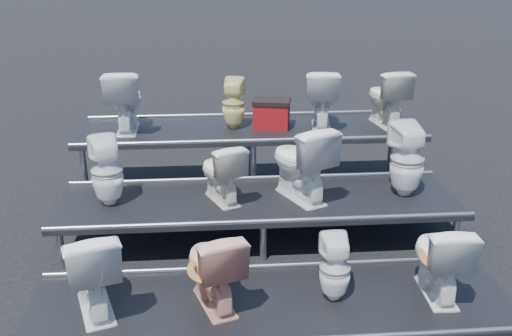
{
  "coord_description": "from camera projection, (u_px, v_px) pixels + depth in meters",
  "views": [
    {
      "loc": [
        -0.47,
        -5.52,
        2.92
      ],
      "look_at": [
        -0.03,
        0.1,
        0.77
      ],
      "focal_mm": 40.0,
      "sensor_mm": 36.0,
      "label": 1
    }
  ],
  "objects": [
    {
      "name": "ground",
      "position": [
        259.0,
        237.0,
        6.21
      ],
      "size": [
        80.0,
        80.0,
        0.0
      ],
      "primitive_type": "plane",
      "color": "black",
      "rests_on": "ground"
    },
    {
      "name": "tier_front",
      "position": [
        272.0,
        304.0,
        4.99
      ],
      "size": [
        4.2,
        1.2,
        0.06
      ],
      "primitive_type": "cube",
      "color": "black",
      "rests_on": "ground"
    },
    {
      "name": "tier_mid",
      "position": [
        259.0,
        218.0,
        6.13
      ],
      "size": [
        4.2,
        1.2,
        0.46
      ],
      "primitive_type": "cube",
      "color": "black",
      "rests_on": "ground"
    },
    {
      "name": "tier_back",
      "position": [
        251.0,
        160.0,
        7.27
      ],
      "size": [
        4.2,
        1.2,
        0.86
      ],
      "primitive_type": "cube",
      "color": "black",
      "rests_on": "ground"
    },
    {
      "name": "toilet_0",
      "position": [
        91.0,
        269.0,
        4.73
      ],
      "size": [
        0.66,
        0.87,
        0.78
      ],
      "primitive_type": "imported",
      "rotation": [
        0.0,
        0.0,
        3.46
      ],
      "color": "white",
      "rests_on": "tier_front"
    },
    {
      "name": "toilet_1",
      "position": [
        213.0,
        267.0,
        4.81
      ],
      "size": [
        0.61,
        0.81,
        0.73
      ],
      "primitive_type": "imported",
      "rotation": [
        0.0,
        0.0,
        3.46
      ],
      "color": "#DC9A85",
      "rests_on": "tier_front"
    },
    {
      "name": "toilet_2",
      "position": [
        335.0,
        268.0,
        4.91
      ],
      "size": [
        0.27,
        0.28,
        0.6
      ],
      "primitive_type": "imported",
      "rotation": [
        0.0,
        0.0,
        3.15
      ],
      "color": "white",
      "rests_on": "tier_front"
    },
    {
      "name": "toilet_3",
      "position": [
        439.0,
        258.0,
        4.96
      ],
      "size": [
        0.43,
        0.73,
        0.73
      ],
      "primitive_type": "imported",
      "rotation": [
        0.0,
        0.0,
        3.1
      ],
      "color": "white",
      "rests_on": "tier_front"
    },
    {
      "name": "toilet_4",
      "position": [
        107.0,
        171.0,
        5.8
      ],
      "size": [
        0.42,
        0.42,
        0.73
      ],
      "primitive_type": "imported",
      "rotation": [
        0.0,
        0.0,
        3.47
      ],
      "color": "white",
      "rests_on": "tier_mid"
    },
    {
      "name": "toilet_5",
      "position": [
        221.0,
        172.0,
        5.91
      ],
      "size": [
        0.57,
        0.71,
        0.64
      ],
      "primitive_type": "imported",
      "rotation": [
        0.0,
        0.0,
        3.54
      ],
      "color": "silver",
      "rests_on": "tier_mid"
    },
    {
      "name": "toilet_6",
      "position": [
        300.0,
        162.0,
        5.94
      ],
      "size": [
        0.75,
        0.92,
        0.82
      ],
      "primitive_type": "imported",
      "rotation": [
        0.0,
        0.0,
        3.57
      ],
      "color": "white",
      "rests_on": "tier_mid"
    },
    {
      "name": "toilet_7",
      "position": [
        407.0,
        160.0,
        6.02
      ],
      "size": [
        0.41,
        0.42,
        0.8
      ],
      "primitive_type": "imported",
      "rotation": [
        0.0,
        0.0,
        3.3
      ],
      "color": "white",
      "rests_on": "tier_mid"
    },
    {
      "name": "toilet_8",
      "position": [
        125.0,
        100.0,
        6.87
      ],
      "size": [
        0.43,
        0.75,
        0.76
      ],
      "primitive_type": "imported",
      "rotation": [
        0.0,
        0.0,
        3.16
      ],
      "color": "white",
      "rests_on": "tier_back"
    },
    {
      "name": "toilet_9",
      "position": [
        233.0,
        103.0,
        6.99
      ],
      "size": [
        0.34,
        0.34,
        0.63
      ],
      "primitive_type": "imported",
      "rotation": [
        0.0,
        0.0,
        2.93
      ],
      "color": "#EBDE8E",
      "rests_on": "tier_back"
    },
    {
      "name": "toilet_10",
      "position": [
        322.0,
        98.0,
        7.06
      ],
      "size": [
        0.51,
        0.76,
        0.73
      ],
      "primitive_type": "imported",
      "rotation": [
        0.0,
        0.0,
        2.99
      ],
      "color": "white",
      "rests_on": "tier_back"
    },
    {
      "name": "toilet_11",
      "position": [
        386.0,
        97.0,
        7.12
      ],
      "size": [
        0.49,
        0.75,
        0.71
      ],
      "primitive_type": "imported",
      "rotation": [
        0.0,
        0.0,
        3.28
      ],
      "color": "silver",
      "rests_on": "tier_back"
    },
    {
      "name": "red_crate",
      "position": [
        272.0,
        115.0,
        7.07
      ],
      "size": [
        0.49,
        0.43,
        0.31
      ],
      "primitive_type": "cube",
      "rotation": [
        0.0,
        0.0,
        -0.21
      ],
      "color": "maroon",
      "rests_on": "tier_back"
    }
  ]
}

